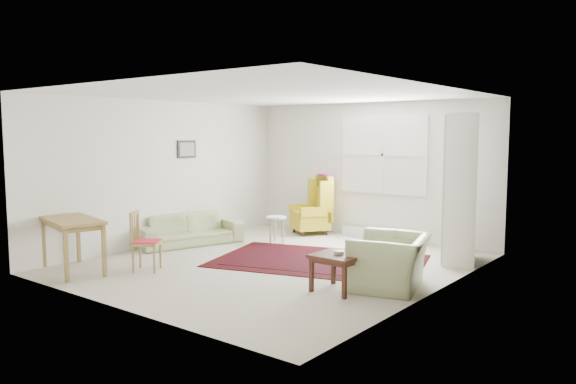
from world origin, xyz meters
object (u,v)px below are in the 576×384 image
Objects in this scene: sofa at (189,224)px; coffee_table at (339,272)px; stool at (276,230)px; desk at (73,245)px; armchair at (390,257)px; wingback_chair at (310,204)px; desk_chair at (147,241)px; cabinet at (460,188)px.

sofa is 3.74m from coffee_table.
stool is 0.40× the size of desk.
stool is (1.11, 1.04, -0.13)m from sofa.
wingback_chair is (-3.03, 2.49, 0.17)m from armchair.
sofa is 1.53× the size of desk.
desk reaches higher than coffee_table.
sofa is at bearing -110.36° from armchair.
desk is at bearing -158.08° from sofa.
desk is (-0.94, -3.36, 0.14)m from stool.
desk_chair is at bearing -163.63° from coffee_table.
stool is at bearing -130.59° from armchair.
desk_chair is at bearing -132.56° from sofa.
wingback_chair is at bearing 79.01° from desk.
armchair is 3.40m from desk_chair.
sofa is 1.59× the size of wingback_chair.
wingback_chair is 1.36× the size of desk_chair.
armchair is at bearing -76.91° from sofa.
cabinet is at bearing 160.53° from armchair.
wingback_chair is 0.96× the size of desk.
cabinet is at bearing -51.07° from sofa.
desk is (-4.03, -3.96, -0.74)m from cabinet.
desk_chair is at bearing -155.71° from cabinet.
armchair reaches higher than stool.
sofa is 4.09m from armchair.
cabinet reaches higher than wingback_chair.
cabinet is (0.56, 2.48, 0.88)m from coffee_table.
coffee_table is 2.69m from cabinet.
desk is at bearing -68.28° from wingback_chair.
cabinet is (4.20, 1.64, 0.75)m from sofa.
stool is (-2.53, 1.89, 0.01)m from coffee_table.
stool is at bearing -53.85° from wingback_chair.
coffee_table is at bearing -85.40° from sofa.
wingback_chair reaches higher than sofa.
stool is 0.22× the size of cabinet.
sofa is 1.53m from stool.
armchair is at bearing -6.74° from wingback_chair.
stool is (-2.96, 1.37, -0.16)m from armchair.
stool is 2.69m from desk_chair.
wingback_chair is 2.38× the size of stool.
desk_chair is (-3.14, -1.31, 0.02)m from armchair.
armchair reaches higher than desk.
desk is 1.02m from desk_chair.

